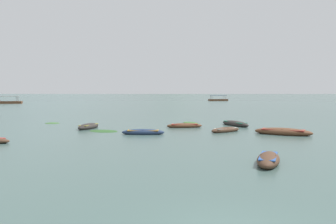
# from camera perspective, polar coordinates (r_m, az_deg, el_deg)

# --- Properties ---
(ground_plane) EXTENTS (6000.00, 6000.00, 0.00)m
(ground_plane) POSITION_cam_1_polar(r_m,az_deg,el_deg) (1506.70, -8.39, 3.28)
(ground_plane) COLOR #425B56
(mountain_1) EXTENTS (1577.30, 1577.30, 452.29)m
(mountain_1) POSITION_cam_1_polar(r_m,az_deg,el_deg) (2430.47, -25.62, 8.36)
(mountain_1) COLOR slate
(mountain_1) RESTS_ON ground
(mountain_2) EXTENTS (827.17, 827.17, 227.31)m
(mountain_2) POSITION_cam_1_polar(r_m,az_deg,el_deg) (2478.27, 0.88, 5.99)
(mountain_2) COLOR slate
(mountain_2) RESTS_ON ground
(rowboat_0) EXTENTS (4.48, 3.80, 0.67)m
(rowboat_0) POSITION_cam_1_polar(r_m,az_deg,el_deg) (27.38, 19.81, -3.36)
(rowboat_0) COLOR brown
(rowboat_0) RESTS_ON ground
(rowboat_1) EXTENTS (3.58, 1.58, 0.53)m
(rowboat_1) POSITION_cam_1_polar(r_m,az_deg,el_deg) (26.03, -4.47, -3.61)
(rowboat_1) COLOR navy
(rowboat_1) RESTS_ON ground
(rowboat_2) EXTENTS (2.48, 3.30, 0.61)m
(rowboat_2) POSITION_cam_1_polar(r_m,az_deg,el_deg) (16.06, 17.46, -8.09)
(rowboat_2) COLOR #4C3323
(rowboat_2) RESTS_ON ground
(rowboat_4) EXTENTS (2.10, 4.48, 0.62)m
(rowboat_4) POSITION_cam_1_polar(r_m,az_deg,el_deg) (33.45, 11.88, -2.06)
(rowboat_4) COLOR #2D2826
(rowboat_4) RESTS_ON ground
(rowboat_5) EXTENTS (2.34, 3.47, 0.63)m
(rowboat_5) POSITION_cam_1_polar(r_m,az_deg,el_deg) (30.92, -13.99, -2.53)
(rowboat_5) COLOR #2D2826
(rowboat_5) RESTS_ON ground
(rowboat_6) EXTENTS (3.28, 2.29, 0.52)m
(rowboat_6) POSITION_cam_1_polar(r_m,az_deg,el_deg) (27.96, 10.22, -3.17)
(rowboat_6) COLOR #4C3323
(rowboat_6) RESTS_ON ground
(rowboat_7) EXTENTS (3.49, 1.18, 0.53)m
(rowboat_7) POSITION_cam_1_polar(r_m,az_deg,el_deg) (31.10, 2.95, -2.45)
(rowboat_7) COLOR brown
(rowboat_7) RESTS_ON ground
(ferry_1) EXTENTS (11.06, 5.34, 2.54)m
(ferry_1) POSITION_cam_1_polar(r_m,az_deg,el_deg) (111.97, -27.30, 1.57)
(ferry_1) COLOR brown
(ferry_1) RESTS_ON ground
(ferry_2) EXTENTS (7.79, 3.17, 2.54)m
(ferry_2) POSITION_cam_1_polar(r_m,az_deg,el_deg) (135.08, 8.92, 2.17)
(ferry_2) COLOR brown
(ferry_2) RESTS_ON ground
(weed_patch_2) EXTENTS (3.33, 3.17, 0.14)m
(weed_patch_2) POSITION_cam_1_polar(r_m,az_deg,el_deg) (28.59, -11.44, -3.37)
(weed_patch_2) COLOR #2D5628
(weed_patch_2) RESTS_ON ground
(weed_patch_4) EXTENTS (2.10, 1.94, 0.14)m
(weed_patch_4) POSITION_cam_1_polar(r_m,az_deg,el_deg) (37.50, -19.92, -1.90)
(weed_patch_4) COLOR #38662D
(weed_patch_4) RESTS_ON ground
(weed_patch_6) EXTENTS (2.01, 2.92, 0.14)m
(weed_patch_6) POSITION_cam_1_polar(r_m,az_deg,el_deg) (35.85, 4.06, -1.94)
(weed_patch_6) COLOR #38662D
(weed_patch_6) RESTS_ON ground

